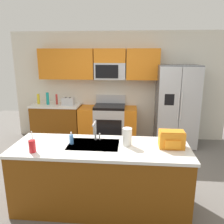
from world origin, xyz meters
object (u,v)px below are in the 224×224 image
Objects in this scene: refrigerator at (176,106)px; pepper_mill at (57,99)px; range_oven at (108,124)px; sink_faucet at (95,129)px; bottle_yellow at (38,99)px; soap_dispenser at (71,139)px; paper_towel_roll at (127,137)px; toaster at (68,101)px; drink_cup_red at (32,146)px; backpack at (172,139)px; bottle_teal at (48,99)px.

pepper_mill is at bearing 178.58° from refrigerator.
range_oven is 5.55× the size of pepper_mill.
sink_faucet is at bearing -59.91° from pepper_mill.
soap_dispenser is (1.46, -2.42, -0.05)m from bottle_yellow.
paper_towel_roll is (0.50, -2.38, 0.58)m from range_oven.
bottle_yellow is 2.87m from sink_faucet.
toaster is 2.41m from sink_faucet.
backpack is (1.74, 0.30, 0.04)m from drink_cup_red.
backpack is (2.03, -2.34, 0.03)m from toaster.
bottle_yellow reaches higher than range_oven.
drink_cup_red is (-0.72, -0.45, -0.09)m from sink_faucet.
soap_dispenser is at bearing -95.94° from range_oven.
refrigerator reaches higher than sink_faucet.
sink_faucet is 0.85m from drink_cup_red.
refrigerator is at bearing -0.68° from bottle_teal.
refrigerator is 2.65m from sink_faucet.
refrigerator reaches higher than toaster.
paper_towel_roll is at bearing -17.09° from sink_faucet.
sink_faucet is at bearing -124.92° from refrigerator.
bottle_teal is 1.02× the size of sink_faucet.
soap_dispenser is at bearing -178.67° from paper_towel_roll.
range_oven is at bearing 177.38° from refrigerator.
range_oven is 2.33m from sink_faucet.
range_oven is 4.86× the size of toaster.
range_oven is at bearing 1.42° from bottle_teal.
refrigerator is 2.52m from toaster.
paper_towel_roll is at bearing -114.88° from refrigerator.
bottle_teal is 3.46m from backpack.
paper_towel_roll is at bearing 1.33° from soap_dispenser.
sink_faucet is at bearing 26.77° from soap_dispenser.
bottle_yellow is 2.83m from soap_dispenser.
sink_faucet is 0.36m from soap_dispenser.
bottle_teal reaches higher than drink_cup_red.
pepper_mill is at bearing 134.08° from backpack.
drink_cup_red reaches higher than paper_towel_roll.
range_oven is at bearing 76.18° from drink_cup_red.
bottle_yellow is 0.86× the size of drink_cup_red.
soap_dispenser is at bearing -73.29° from toaster.
toaster is at bearing 114.75° from sink_faucet.
soap_dispenser is (-1.82, -2.32, 0.04)m from refrigerator.
pepper_mill reaches higher than toaster.
pepper_mill is 2.75m from drink_cup_red.
sink_faucet is 1.66× the size of soap_dispenser.
drink_cup_red reaches higher than range_oven.
bottle_teal reaches higher than toaster.
sink_faucet is at bearing -52.14° from bottle_yellow.
bottle_teal is at bearing -178.58° from range_oven.
toaster is 2.44m from soap_dispenser.
drink_cup_red is at bearing -130.42° from refrigerator.
refrigerator reaches higher than soap_dispenser.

